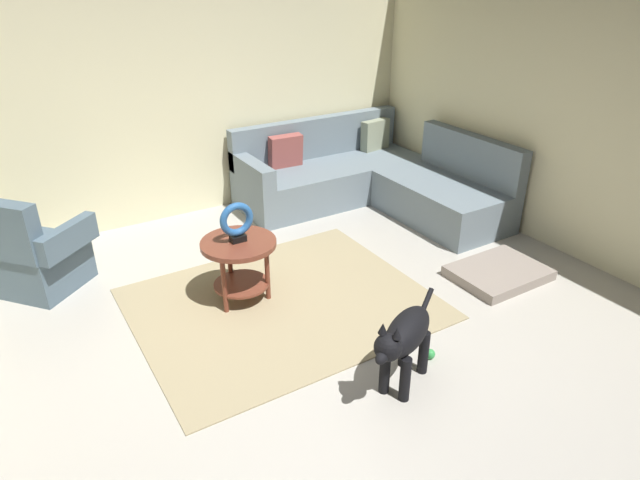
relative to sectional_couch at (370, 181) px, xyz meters
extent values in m
cube|color=#B7B2A8|center=(-1.99, -2.02, -0.34)|extent=(6.00, 6.00, 0.10)
cube|color=beige|center=(-1.99, 0.92, 1.06)|extent=(6.00, 0.12, 2.70)
cube|color=beige|center=(0.95, -2.02, 1.06)|extent=(0.12, 6.00, 2.70)
cube|color=tan|center=(-1.84, -1.32, -0.28)|extent=(2.30, 1.90, 0.01)
cube|color=slate|center=(-0.26, 0.38, -0.08)|extent=(2.20, 0.85, 0.42)
cube|color=slate|center=(-0.26, 0.74, 0.36)|extent=(2.20, 0.14, 0.46)
cube|color=slate|center=(0.42, -0.74, -0.08)|extent=(0.85, 1.40, 0.42)
cube|color=slate|center=(0.77, -0.74, 0.36)|extent=(0.14, 1.40, 0.46)
cube|color=slate|center=(-1.28, 0.38, 0.24)|extent=(0.16, 0.85, 0.22)
cube|color=gray|center=(0.49, 0.59, 0.30)|extent=(0.39, 0.18, 0.38)
cube|color=#994C47|center=(-0.76, 0.59, 0.30)|extent=(0.39, 0.17, 0.39)
cube|color=#4C6070|center=(-3.43, 0.00, -0.09)|extent=(0.85, 0.85, 0.40)
cube|color=#4C6070|center=(-3.62, -0.16, 0.35)|extent=(0.50, 0.55, 0.48)
cube|color=#4C6070|center=(-3.21, -0.27, 0.22)|extent=(0.52, 0.47, 0.22)
cylinder|color=brown|center=(-2.08, -1.09, 0.23)|extent=(0.60, 0.60, 0.04)
cylinder|color=brown|center=(-2.08, -1.09, -0.14)|extent=(0.45, 0.45, 0.02)
cylinder|color=brown|center=(-2.08, -0.87, -0.04)|extent=(0.04, 0.04, 0.50)
cylinder|color=brown|center=(-2.27, -1.19, -0.04)|extent=(0.04, 0.04, 0.50)
cylinder|color=brown|center=(-1.90, -1.19, -0.04)|extent=(0.04, 0.04, 0.50)
cube|color=black|center=(-2.08, -1.09, 0.28)|extent=(0.12, 0.08, 0.05)
torus|color=#265999|center=(-2.08, -1.09, 0.44)|extent=(0.28, 0.06, 0.28)
cube|color=gray|center=(-0.01, -1.94, -0.24)|extent=(0.80, 0.60, 0.09)
cylinder|color=black|center=(-1.69, -2.70, -0.13)|extent=(0.07, 0.07, 0.32)
cylinder|color=black|center=(-1.76, -2.57, -0.13)|extent=(0.07, 0.07, 0.32)
cylinder|color=black|center=(-1.42, -2.55, -0.13)|extent=(0.07, 0.07, 0.32)
cylinder|color=black|center=(-1.48, -2.43, -0.13)|extent=(0.07, 0.07, 0.32)
ellipsoid|color=black|center=(-1.59, -2.56, 0.12)|extent=(0.56, 0.43, 0.24)
sphere|color=black|center=(-1.85, -2.70, 0.19)|extent=(0.17, 0.17, 0.17)
ellipsoid|color=black|center=(-1.92, -2.74, 0.17)|extent=(0.14, 0.12, 0.07)
cone|color=black|center=(-1.82, -2.74, 0.30)|extent=(0.06, 0.06, 0.07)
cone|color=black|center=(-1.86, -2.66, 0.30)|extent=(0.06, 0.06, 0.07)
cylinder|color=black|center=(-1.31, -2.42, 0.16)|extent=(0.19, 0.12, 0.16)
sphere|color=green|center=(-1.27, -2.47, -0.25)|extent=(0.07, 0.07, 0.07)
camera|label=1|loc=(-3.56, -4.72, 2.21)|focal=31.09mm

